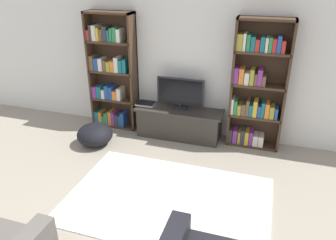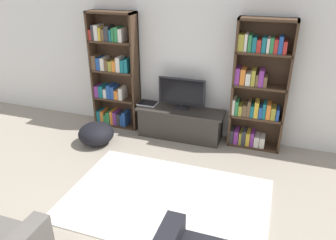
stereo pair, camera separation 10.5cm
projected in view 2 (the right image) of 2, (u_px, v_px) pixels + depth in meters
wall_back at (193, 59)px, 5.34m from camera, size 8.80×0.06×2.60m
bookshelf_left at (114, 73)px, 5.73m from camera, size 0.83×0.30×2.03m
bookshelf_right at (258, 89)px, 5.01m from camera, size 0.83×0.30×2.03m
tv_stand at (180, 123)px, 5.57m from camera, size 1.47×0.46×0.51m
television at (182, 93)px, 5.39m from camera, size 0.79×0.16×0.53m
laptop at (148, 103)px, 5.68m from camera, size 0.32×0.26×0.03m
area_rug at (166, 200)px, 4.11m from camera, size 2.50×1.70×0.02m
beanbag_ottoman at (96, 134)px, 5.38m from camera, size 0.58×0.58×0.36m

